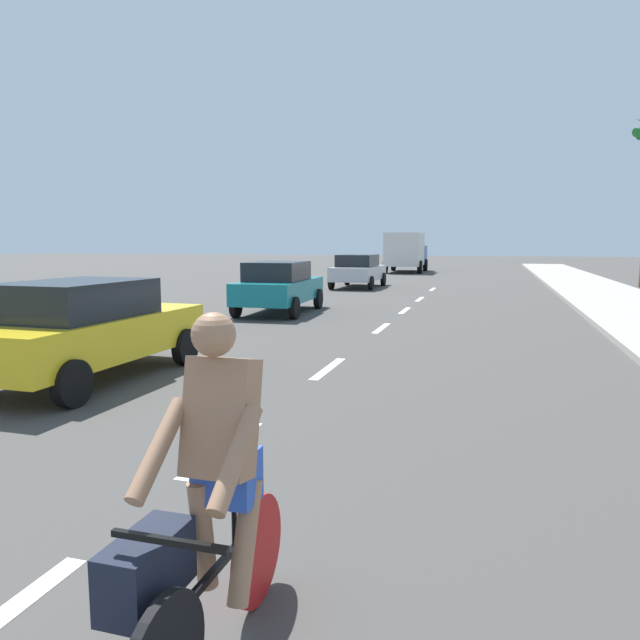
{
  "coord_description": "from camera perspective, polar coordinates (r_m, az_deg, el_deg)",
  "views": [
    {
      "loc": [
        2.67,
        2.77,
        2.16
      ],
      "look_at": [
        0.41,
        10.48,
        1.1
      ],
      "focal_mm": 33.3,
      "sensor_mm": 36.0,
      "label": 1
    }
  ],
  "objects": [
    {
      "name": "parked_car_silver",
      "position": [
        28.47,
        3.69,
        4.83
      ],
      "size": [
        2.06,
        4.43,
        1.57
      ],
      "rotation": [
        0.0,
        0.0,
        -0.01
      ],
      "color": "#B7BABF",
      "rests_on": "ground"
    },
    {
      "name": "ground_plane",
      "position": [
        17.56,
        7.45,
        0.38
      ],
      "size": [
        160.0,
        160.0,
        0.0
      ],
      "primitive_type": "plane",
      "color": "#423F3D"
    },
    {
      "name": "lane_stripe_5",
      "position": [
        19.0,
        8.14,
        0.91
      ],
      "size": [
        0.16,
        1.8,
        0.01
      ],
      "primitive_type": "cube",
      "color": "white",
      "rests_on": "ground"
    },
    {
      "name": "parked_car_yellow",
      "position": [
        9.96,
        -21.68,
        -0.64
      ],
      "size": [
        2.03,
        4.27,
        1.57
      ],
      "rotation": [
        0.0,
        0.0,
        -0.02
      ],
      "color": "gold",
      "rests_on": "ground"
    },
    {
      "name": "lane_stripe_7",
      "position": [
        27.82,
        10.77,
        2.92
      ],
      "size": [
        0.16,
        1.8,
        0.01
      ],
      "primitive_type": "cube",
      "color": "white",
      "rests_on": "ground"
    },
    {
      "name": "delivery_truck",
      "position": [
        43.49,
        8.27,
        6.55
      ],
      "size": [
        2.74,
        6.27,
        2.8
      ],
      "rotation": [
        0.0,
        0.0,
        0.01
      ],
      "color": "#23478C",
      "rests_on": "ground"
    },
    {
      "name": "lane_stripe_2",
      "position": [
        6.47,
        -9.23,
        -12.02
      ],
      "size": [
        0.16,
        1.8,
        0.01
      ],
      "primitive_type": "cube",
      "color": "white",
      "rests_on": "ground"
    },
    {
      "name": "parked_car_teal",
      "position": [
        18.18,
        -3.97,
        3.32
      ],
      "size": [
        2.09,
        4.25,
        1.57
      ],
      "rotation": [
        0.0,
        0.0,
        0.05
      ],
      "color": "#14727A",
      "rests_on": "ground"
    },
    {
      "name": "lane_stripe_6",
      "position": [
        22.89,
        9.55,
        1.99
      ],
      "size": [
        0.16,
        1.8,
        0.01
      ],
      "primitive_type": "cube",
      "color": "white",
      "rests_on": "ground"
    },
    {
      "name": "lane_stripe_3",
      "position": [
        10.21,
        0.81,
        -4.67
      ],
      "size": [
        0.16,
        1.8,
        0.01
      ],
      "primitive_type": "cube",
      "color": "white",
      "rests_on": "ground"
    },
    {
      "name": "lane_stripe_4",
      "position": [
        15.03,
        5.92,
        -0.78
      ],
      "size": [
        0.16,
        1.8,
        0.01
      ],
      "primitive_type": "cube",
      "color": "white",
      "rests_on": "ground"
    },
    {
      "name": "cyclist",
      "position": [
        3.16,
        -11.08,
        -17.45
      ],
      "size": [
        0.62,
        1.71,
        1.82
      ],
      "rotation": [
        0.0,
        0.0,
        3.14
      ],
      "color": "black",
      "rests_on": "ground"
    }
  ]
}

